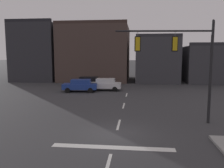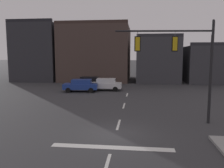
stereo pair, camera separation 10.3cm
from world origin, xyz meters
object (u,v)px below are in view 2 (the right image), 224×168
at_px(signal_mast_near_side, 184,56).
at_px(car_lot_farside, 81,85).
at_px(car_lot_middle, 89,82).
at_px(car_lot_nearside, 105,84).

height_order(signal_mast_near_side, car_lot_farside, signal_mast_near_side).
xyz_separation_m(signal_mast_near_side, car_lot_middle, (-10.29, 16.62, -3.84)).
bearing_deg(car_lot_nearside, signal_mast_near_side, -62.32).
relative_size(car_lot_nearside, car_lot_middle, 1.00).
xyz_separation_m(car_lot_nearside, car_lot_middle, (-2.82, 2.37, 0.00)).
bearing_deg(car_lot_middle, car_lot_nearside, -40.05).
relative_size(signal_mast_near_side, car_lot_farside, 1.56).
distance_m(car_lot_middle, car_lot_farside, 3.84).
bearing_deg(car_lot_middle, car_lot_farside, -93.06).
xyz_separation_m(signal_mast_near_side, car_lot_nearside, (-7.48, 14.25, -3.84)).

